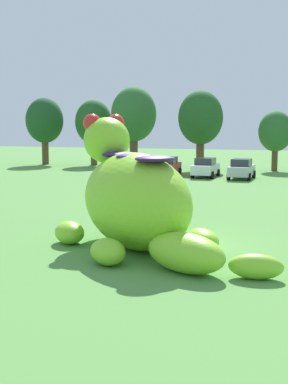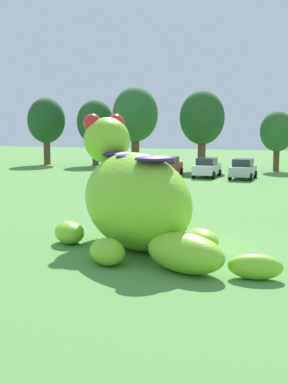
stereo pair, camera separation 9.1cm
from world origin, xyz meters
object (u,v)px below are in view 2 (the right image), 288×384
Objects in this scene: spectator_mid_field at (135,182)px; giant_inflatable_creature at (135,199)px; car_red at (169,166)px; spectator_near_inflatable at (109,173)px; car_silver at (243,169)px; car_white at (207,167)px; car_black at (132,165)px.

giant_inflatable_creature is at bearing -69.41° from spectator_mid_field.
car_red reaches higher than spectator_near_inflatable.
car_red is 6.81m from car_silver.
car_red is at bearing 97.22° from spectator_mid_field.
car_white reaches higher than spectator_mid_field.
car_silver is at bearing 90.19° from giant_inflatable_creature.
giant_inflatable_creature is 2.19× the size of car_white.
car_white is (7.18, -0.40, 0.00)m from car_black.
spectator_mid_field is (-5.10, -12.36, -0.01)m from car_silver.
spectator_near_inflatable is at bearing -143.74° from car_silver.
car_silver is (6.77, -0.79, 0.00)m from car_red.
spectator_near_inflatable is at bearing 116.03° from giant_inflatable_creature.
car_white is (3.56, -0.31, 0.00)m from car_red.
car_black reaches higher than spectator_mid_field.
spectator_mid_field is (4.25, -5.51, 0.00)m from spectator_near_inflatable.
giant_inflatable_creature reaches higher than car_silver.
car_red is at bearing 104.26° from giant_inflatable_creature.
car_white is (-3.29, 26.64, -0.95)m from giant_inflatable_creature.
car_silver is 11.59m from spectator_near_inflatable.
spectator_mid_field is (5.29, -13.24, -0.01)m from car_black.
giant_inflatable_creature is 2.18× the size of car_black.
car_black is 1.01× the size of car_white.
car_white is 1.00× the size of car_silver.
car_white is 3.24m from car_silver.
spectator_near_inflatable is 1.00× the size of spectator_mid_field.
car_black is at bearing 111.18° from giant_inflatable_creature.
car_red is 2.46× the size of spectator_mid_field.
car_red and car_silver have the same top height.
spectator_near_inflatable is at bearing -82.29° from car_black.
giant_inflatable_creature is 14.77m from spectator_mid_field.
spectator_near_inflatable is (1.05, -7.73, -0.01)m from car_black.
car_silver is 13.37m from spectator_mid_field.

